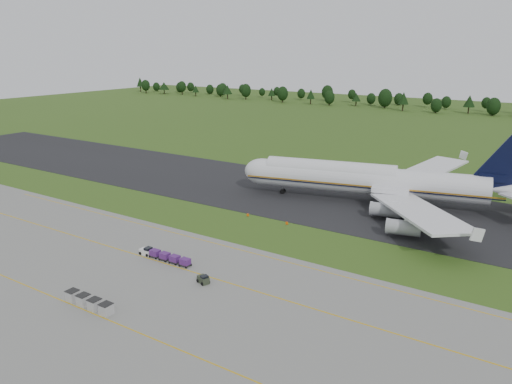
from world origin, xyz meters
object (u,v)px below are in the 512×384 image
Objects in this scene: aircraft at (374,180)px; edge_markers at (267,219)px; uld_row at (89,302)px; baggage_train at (164,256)px; utility_cart at (203,280)px.

edge_markers is (-14.46, -24.69, -5.27)m from aircraft.
aircraft is 7.84× the size of uld_row.
baggage_train is 27.96m from edge_markers.
baggage_train is at bearing 98.10° from uld_row.
aircraft is 55.74m from baggage_train.
utility_cart is 0.22× the size of edge_markers.
uld_row is 45.81m from edge_markers.
baggage_train is 1.09× the size of edge_markers.
aircraft is at bearing 82.72° from utility_cart.
aircraft reaches higher than edge_markers.
aircraft is 72.40m from uld_row.
utility_cart is (11.43, -3.23, -0.20)m from baggage_train.
aircraft is 6.14× the size of baggage_train.
baggage_train is (-18.53, -52.35, -4.75)m from aircraft.
aircraft is at bearing 59.64° from edge_markers.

